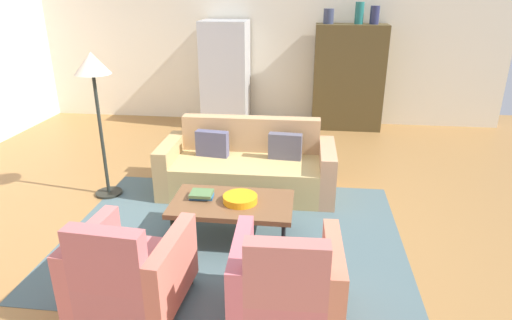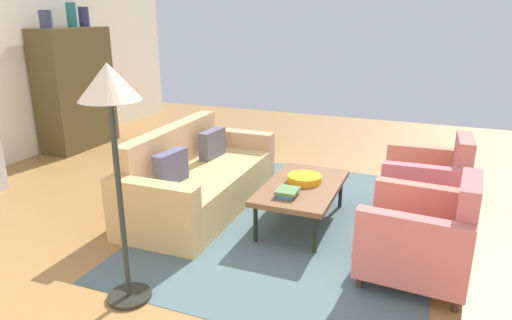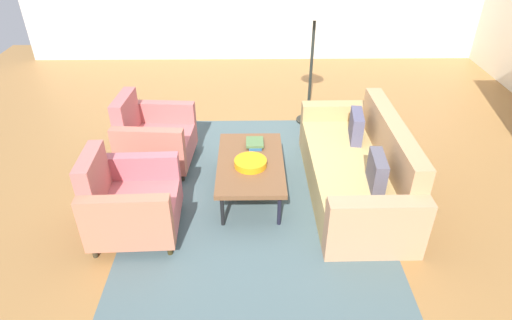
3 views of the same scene
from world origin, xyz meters
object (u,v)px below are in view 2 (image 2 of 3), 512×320
at_px(armchair_right, 430,186).
at_px(vase_tall, 46,19).
at_px(floor_lamp, 111,106).
at_px(couch, 196,181).
at_px(fruit_bowl, 305,179).
at_px(cabinet, 75,89).
at_px(vase_round, 72,15).
at_px(armchair_left, 425,239).
at_px(book_stack, 288,192).
at_px(vase_small, 84,17).
at_px(coffee_table, 302,188).

relative_size(armchair_right, vase_tall, 3.61).
bearing_deg(armchair_right, floor_lamp, 137.04).
distance_m(couch, fruit_bowl, 1.20).
height_order(fruit_bowl, cabinet, cabinet).
bearing_deg(fruit_bowl, vase_round, 70.72).
distance_m(couch, vase_round, 3.59).
height_order(couch, armchair_left, armchair_left).
xyz_separation_m(armchair_left, book_stack, (0.29, 1.21, 0.10)).
xyz_separation_m(book_stack, vase_round, (1.79, 3.94, 1.53)).
bearing_deg(floor_lamp, cabinet, 45.98).
bearing_deg(couch, armchair_right, 103.79).
relative_size(vase_small, floor_lamp, 0.17).
xyz_separation_m(armchair_right, fruit_bowl, (-0.52, 1.17, 0.10)).
relative_size(cabinet, vase_small, 6.17).
height_order(cabinet, floor_lamp, cabinet).
distance_m(coffee_table, floor_lamp, 2.16).
xyz_separation_m(vase_round, floor_lamp, (-3.17, -3.17, -0.53)).
height_order(couch, armchair_right, armchair_right).
bearing_deg(vase_small, vase_round, 180.00).
distance_m(coffee_table, cabinet, 4.26).
distance_m(coffee_table, vase_tall, 4.39).
height_order(armchair_left, book_stack, armchair_left).
xyz_separation_m(couch, fruit_bowl, (0.08, -1.19, 0.16)).
distance_m(armchair_left, vase_tall, 5.62).
xyz_separation_m(armchair_right, cabinet, (0.78, 5.16, 0.56)).
bearing_deg(fruit_bowl, book_stack, 173.08).
height_order(armchair_left, floor_lamp, floor_lamp).
bearing_deg(vase_small, armchair_left, -114.34).
xyz_separation_m(couch, vase_tall, (0.98, 2.80, 1.63)).
height_order(coffee_table, cabinet, cabinet).
xyz_separation_m(cabinet, vase_round, (0.10, -0.00, 1.07)).
bearing_deg(armchair_left, couch, 79.64).
height_order(coffee_table, armchair_left, armchair_left).
height_order(armchair_right, cabinet, cabinet).
bearing_deg(vase_small, couch, -121.66).
bearing_deg(coffee_table, fruit_bowl, 0.00).
height_order(coffee_table, vase_round, vase_round).
relative_size(couch, cabinet, 1.17).
relative_size(couch, coffee_table, 1.76).
relative_size(coffee_table, vase_round, 3.43).
xyz_separation_m(cabinet, floor_lamp, (-3.07, -3.17, 0.54)).
relative_size(fruit_bowl, vase_tall, 1.40).
xyz_separation_m(armchair_left, fruit_bowl, (0.69, 1.17, 0.10)).
distance_m(couch, armchair_left, 2.43).
xyz_separation_m(couch, floor_lamp, (-1.69, -0.36, 1.16)).
bearing_deg(vase_round, book_stack, -114.48).
bearing_deg(armchair_left, book_stack, 80.71).
relative_size(vase_tall, vase_small, 0.83).
xyz_separation_m(couch, cabinet, (1.38, 2.81, 0.61)).
height_order(vase_round, vase_small, vase_round).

